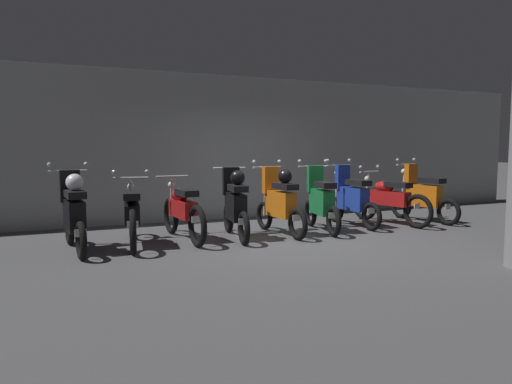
# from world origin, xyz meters

# --- Properties ---
(ground_plane) EXTENTS (80.00, 80.00, 0.00)m
(ground_plane) POSITION_xyz_m (0.00, 0.00, 0.00)
(ground_plane) COLOR #4C4C4F
(back_wall) EXTENTS (16.00, 0.30, 3.02)m
(back_wall) POSITION_xyz_m (0.00, 2.85, 1.51)
(back_wall) COLOR #9EA0A3
(back_wall) RESTS_ON ground
(motorbike_slot_0) EXTENTS (0.59, 1.68, 1.29)m
(motorbike_slot_0) POSITION_xyz_m (-3.34, 0.54, 0.57)
(motorbike_slot_0) COLOR black
(motorbike_slot_0) RESTS_ON ground
(motorbike_slot_1) EXTENTS (0.58, 1.94, 1.15)m
(motorbike_slot_1) POSITION_xyz_m (-2.50, 0.67, 0.49)
(motorbike_slot_1) COLOR black
(motorbike_slot_1) RESTS_ON ground
(motorbike_slot_2) EXTENTS (0.56, 1.95, 1.03)m
(motorbike_slot_2) POSITION_xyz_m (-1.67, 0.78, 0.49)
(motorbike_slot_2) COLOR black
(motorbike_slot_2) RESTS_ON ground
(motorbike_slot_3) EXTENTS (0.56, 1.67, 1.18)m
(motorbike_slot_3) POSITION_xyz_m (-0.83, 0.56, 0.57)
(motorbike_slot_3) COLOR black
(motorbike_slot_3) RESTS_ON ground
(motorbike_slot_4) EXTENTS (0.59, 1.68, 1.29)m
(motorbike_slot_4) POSITION_xyz_m (-0.00, 0.57, 0.57)
(motorbike_slot_4) COLOR black
(motorbike_slot_4) RESTS_ON ground
(motorbike_slot_5) EXTENTS (0.59, 1.67, 1.29)m
(motorbike_slot_5) POSITION_xyz_m (0.84, 0.58, 0.53)
(motorbike_slot_5) COLOR black
(motorbike_slot_5) RESTS_ON ground
(motorbike_slot_6) EXTENTS (0.59, 1.68, 1.29)m
(motorbike_slot_6) POSITION_xyz_m (1.67, 0.80, 0.53)
(motorbike_slot_6) COLOR black
(motorbike_slot_6) RESTS_ON ground
(motorbike_slot_7) EXTENTS (0.63, 1.93, 1.15)m
(motorbike_slot_7) POSITION_xyz_m (2.50, 0.71, 0.49)
(motorbike_slot_7) COLOR black
(motorbike_slot_7) RESTS_ON ground
(motorbike_slot_8) EXTENTS (0.58, 1.67, 1.29)m
(motorbike_slot_8) POSITION_xyz_m (3.33, 0.68, 0.53)
(motorbike_slot_8) COLOR black
(motorbike_slot_8) RESTS_ON ground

